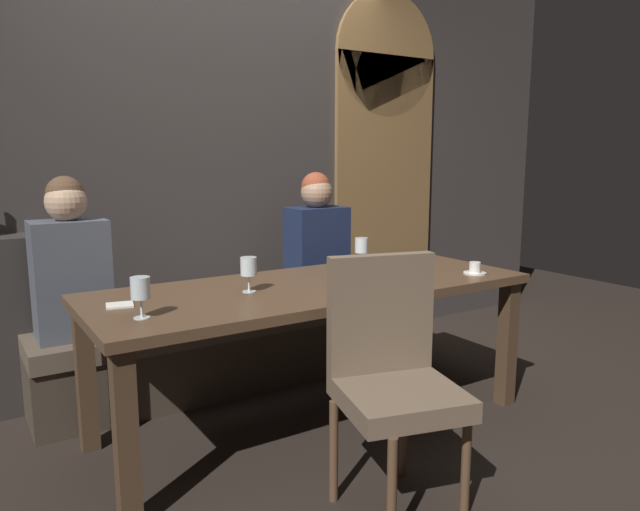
{
  "coord_description": "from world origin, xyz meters",
  "views": [
    {
      "loc": [
        -1.52,
        -2.43,
        1.37
      ],
      "look_at": [
        0.15,
        0.19,
        0.84
      ],
      "focal_mm": 33.2,
      "sensor_mm": 36.0,
      "label": 1
    }
  ],
  "objects_px": {
    "diner_redhead": "(70,262)",
    "wine_glass_near_right": "(140,290)",
    "fork_on_table": "(371,290)",
    "espresso_cup": "(475,269)",
    "banquette_bench": "(253,345)",
    "wine_glass_center_front": "(361,246)",
    "wine_glass_near_left": "(249,268)",
    "chair_near_side": "(391,365)",
    "dining_table": "(314,301)",
    "diner_bearded": "(317,240)"
  },
  "relations": [
    {
      "from": "chair_near_side",
      "to": "espresso_cup",
      "type": "distance_m",
      "value": 1.08
    },
    {
      "from": "wine_glass_near_right",
      "to": "diner_redhead",
      "type": "bearing_deg",
      "value": 96.68
    },
    {
      "from": "wine_glass_near_left",
      "to": "banquette_bench",
      "type": "bearing_deg",
      "value": 63.0
    },
    {
      "from": "espresso_cup",
      "to": "wine_glass_center_front",
      "type": "bearing_deg",
      "value": 126.92
    },
    {
      "from": "banquette_bench",
      "to": "fork_on_table",
      "type": "xyz_separation_m",
      "value": [
        0.14,
        -0.98,
        0.51
      ]
    },
    {
      "from": "diner_redhead",
      "to": "espresso_cup",
      "type": "distance_m",
      "value": 2.09
    },
    {
      "from": "wine_glass_near_right",
      "to": "fork_on_table",
      "type": "xyz_separation_m",
      "value": [
        1.04,
        -0.11,
        -0.11
      ]
    },
    {
      "from": "diner_redhead",
      "to": "wine_glass_near_right",
      "type": "relative_size",
      "value": 4.99
    },
    {
      "from": "wine_glass_near_right",
      "to": "fork_on_table",
      "type": "bearing_deg",
      "value": -6.14
    },
    {
      "from": "dining_table",
      "to": "wine_glass_center_front",
      "type": "distance_m",
      "value": 0.57
    },
    {
      "from": "diner_bearded",
      "to": "wine_glass_center_front",
      "type": "relative_size",
      "value": 4.96
    },
    {
      "from": "diner_redhead",
      "to": "wine_glass_near_right",
      "type": "height_order",
      "value": "diner_redhead"
    },
    {
      "from": "chair_near_side",
      "to": "wine_glass_near_left",
      "type": "relative_size",
      "value": 5.98
    },
    {
      "from": "banquette_bench",
      "to": "wine_glass_center_front",
      "type": "bearing_deg",
      "value": -43.46
    },
    {
      "from": "diner_bearded",
      "to": "wine_glass_near_left",
      "type": "distance_m",
      "value": 1.08
    },
    {
      "from": "banquette_bench",
      "to": "diner_bearded",
      "type": "bearing_deg",
      "value": 1.81
    },
    {
      "from": "diner_bearded",
      "to": "wine_glass_near_right",
      "type": "height_order",
      "value": "diner_bearded"
    },
    {
      "from": "espresso_cup",
      "to": "fork_on_table",
      "type": "bearing_deg",
      "value": -177.81
    },
    {
      "from": "diner_redhead",
      "to": "espresso_cup",
      "type": "relative_size",
      "value": 6.81
    },
    {
      "from": "banquette_bench",
      "to": "diner_bearded",
      "type": "height_order",
      "value": "diner_bearded"
    },
    {
      "from": "banquette_bench",
      "to": "diner_redhead",
      "type": "relative_size",
      "value": 3.06
    },
    {
      "from": "banquette_bench",
      "to": "chair_near_side",
      "type": "height_order",
      "value": "chair_near_side"
    },
    {
      "from": "diner_redhead",
      "to": "wine_glass_near_left",
      "type": "xyz_separation_m",
      "value": [
        0.65,
        -0.7,
        0.02
      ]
    },
    {
      "from": "wine_glass_near_right",
      "to": "wine_glass_near_left",
      "type": "bearing_deg",
      "value": 18.28
    },
    {
      "from": "wine_glass_near_left",
      "to": "wine_glass_near_right",
      "type": "distance_m",
      "value": 0.58
    },
    {
      "from": "diner_redhead",
      "to": "diner_bearded",
      "type": "distance_m",
      "value": 1.47
    },
    {
      "from": "chair_near_side",
      "to": "wine_glass_near_left",
      "type": "distance_m",
      "value": 0.83
    },
    {
      "from": "wine_glass_near_left",
      "to": "diner_bearded",
      "type": "bearing_deg",
      "value": 40.79
    },
    {
      "from": "diner_redhead",
      "to": "espresso_cup",
      "type": "xyz_separation_m",
      "value": [
        1.86,
        -0.96,
        -0.07
      ]
    },
    {
      "from": "banquette_bench",
      "to": "espresso_cup",
      "type": "bearing_deg",
      "value": -48.19
    },
    {
      "from": "chair_near_side",
      "to": "wine_glass_near_right",
      "type": "distance_m",
      "value": 1.02
    },
    {
      "from": "diner_redhead",
      "to": "diner_bearded",
      "type": "bearing_deg",
      "value": 0.27
    },
    {
      "from": "dining_table",
      "to": "diner_bearded",
      "type": "xyz_separation_m",
      "value": [
        0.46,
        0.71,
        0.18
      ]
    },
    {
      "from": "dining_table",
      "to": "wine_glass_near_right",
      "type": "bearing_deg",
      "value": -169.28
    },
    {
      "from": "chair_near_side",
      "to": "diner_redhead",
      "type": "height_order",
      "value": "diner_redhead"
    },
    {
      "from": "chair_near_side",
      "to": "espresso_cup",
      "type": "height_order",
      "value": "chair_near_side"
    },
    {
      "from": "wine_glass_near_left",
      "to": "wine_glass_center_front",
      "type": "distance_m",
      "value": 0.86
    },
    {
      "from": "diner_redhead",
      "to": "wine_glass_near_right",
      "type": "bearing_deg",
      "value": -83.32
    },
    {
      "from": "chair_near_side",
      "to": "fork_on_table",
      "type": "relative_size",
      "value": 5.76
    },
    {
      "from": "dining_table",
      "to": "espresso_cup",
      "type": "xyz_separation_m",
      "value": [
        0.85,
        -0.25,
        0.11
      ]
    },
    {
      "from": "chair_near_side",
      "to": "wine_glass_center_front",
      "type": "distance_m",
      "value": 1.17
    },
    {
      "from": "espresso_cup",
      "to": "chair_near_side",
      "type": "bearing_deg",
      "value": -153.81
    },
    {
      "from": "diner_redhead",
      "to": "wine_glass_near_right",
      "type": "distance_m",
      "value": 0.88
    },
    {
      "from": "dining_table",
      "to": "wine_glass_near_left",
      "type": "xyz_separation_m",
      "value": [
        -0.35,
        0.01,
        0.2
      ]
    },
    {
      "from": "wine_glass_near_left",
      "to": "wine_glass_center_front",
      "type": "relative_size",
      "value": 1.0
    },
    {
      "from": "dining_table",
      "to": "diner_redhead",
      "type": "xyz_separation_m",
      "value": [
        -1.0,
        0.71,
        0.18
      ]
    },
    {
      "from": "chair_near_side",
      "to": "wine_glass_near_right",
      "type": "xyz_separation_m",
      "value": [
        -0.8,
        0.55,
        0.29
      ]
    },
    {
      "from": "banquette_bench",
      "to": "fork_on_table",
      "type": "height_order",
      "value": "fork_on_table"
    },
    {
      "from": "wine_glass_near_right",
      "to": "espresso_cup",
      "type": "relative_size",
      "value": 1.37
    },
    {
      "from": "diner_redhead",
      "to": "wine_glass_near_left",
      "type": "distance_m",
      "value": 0.95
    }
  ]
}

